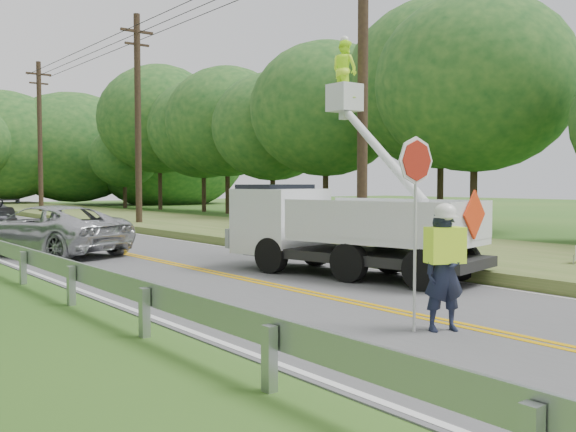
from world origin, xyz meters
TOP-DOWN VIEW (x-y plane):
  - ground at (0.00, 0.00)m, footprint 140.00×140.00m
  - road at (0.00, 14.00)m, footprint 7.20×96.00m
  - utility_poles at (5.00, 17.02)m, footprint 1.60×43.30m
  - tall_grass_verge at (7.10, 14.00)m, footprint 7.00×96.00m
  - treeline_right at (16.02, 25.31)m, footprint 12.06×54.53m
  - flagger at (-0.52, 1.62)m, footprint 1.11×0.63m
  - bucket_truck at (2.31, 7.49)m, footprint 4.04×6.37m
  - suv_silver at (-2.01, 15.20)m, footprint 4.26×5.87m

SIDE VIEW (x-z plane):
  - ground at x=0.00m, z-range 0.00..0.00m
  - road at x=0.00m, z-range 0.00..0.02m
  - tall_grass_verge at x=7.10m, z-range 0.00..0.30m
  - suv_silver at x=-2.01m, z-range 0.02..1.50m
  - flagger at x=-0.52m, z-range -0.38..2.44m
  - bucket_truck at x=2.31m, z-range -1.61..4.48m
  - utility_poles at x=5.00m, z-range 0.27..10.27m
  - treeline_right at x=16.02m, z-range 0.60..12.06m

